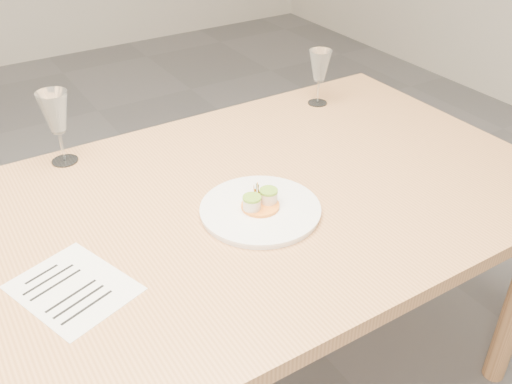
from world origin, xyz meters
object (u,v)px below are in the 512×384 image
wine_glass_1 (55,114)px  wine_glass_2 (320,67)px  dinner_plate (260,209)px  recipe_sheet (73,288)px  dining_table (110,267)px

wine_glass_1 → wine_glass_2: (0.85, -0.06, -0.02)m
dinner_plate → recipe_sheet: (-0.48, -0.02, -0.01)m
dining_table → recipe_sheet: size_ratio=8.17×
wine_glass_2 → recipe_sheet: bearing=-154.7°
dining_table → wine_glass_2: 0.98m
recipe_sheet → wine_glass_2: (0.99, 0.47, 0.13)m
dining_table → wine_glass_2: size_ratio=12.81×
recipe_sheet → wine_glass_2: 1.11m
dining_table → wine_glass_1: bearing=85.8°
dinner_plate → recipe_sheet: bearing=-177.2°
recipe_sheet → wine_glass_2: size_ratio=1.57×
dining_table → recipe_sheet: bearing=-135.9°
dining_table → recipe_sheet: (-0.11, -0.11, 0.07)m
wine_glass_2 → dining_table: bearing=-157.6°
dinner_plate → dining_table: bearing=167.4°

